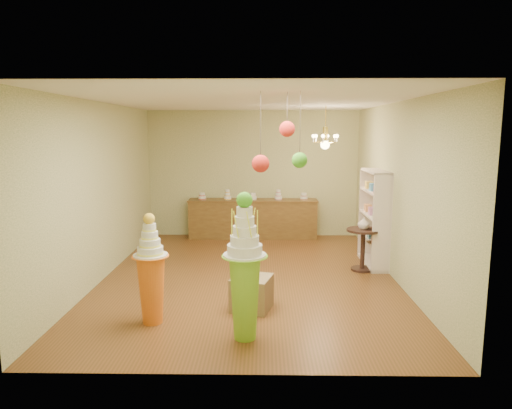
{
  "coord_description": "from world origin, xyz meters",
  "views": [
    {
      "loc": [
        0.25,
        -7.66,
        2.51
      ],
      "look_at": [
        0.12,
        0.0,
        1.28
      ],
      "focal_mm": 32.0,
      "sensor_mm": 36.0,
      "label": 1
    }
  ],
  "objects_px": {
    "pedestal_green": "(245,279)",
    "pedestal_orange": "(151,280)",
    "sideboard": "(253,218)",
    "round_table": "(363,244)"
  },
  "relations": [
    {
      "from": "pedestal_green",
      "to": "pedestal_orange",
      "type": "height_order",
      "value": "pedestal_green"
    },
    {
      "from": "round_table",
      "to": "sideboard",
      "type": "bearing_deg",
      "value": 128.83
    },
    {
      "from": "pedestal_orange",
      "to": "round_table",
      "type": "relative_size",
      "value": 1.92
    },
    {
      "from": "pedestal_green",
      "to": "round_table",
      "type": "height_order",
      "value": "pedestal_green"
    },
    {
      "from": "pedestal_green",
      "to": "sideboard",
      "type": "relative_size",
      "value": 0.6
    },
    {
      "from": "pedestal_green",
      "to": "pedestal_orange",
      "type": "relative_size",
      "value": 1.23
    },
    {
      "from": "pedestal_green",
      "to": "round_table",
      "type": "relative_size",
      "value": 2.36
    },
    {
      "from": "pedestal_orange",
      "to": "sideboard",
      "type": "xyz_separation_m",
      "value": [
        1.22,
        4.92,
        -0.11
      ]
    },
    {
      "from": "pedestal_green",
      "to": "round_table",
      "type": "distance_m",
      "value": 3.48
    },
    {
      "from": "round_table",
      "to": "pedestal_green",
      "type": "bearing_deg",
      "value": -125.85
    }
  ]
}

